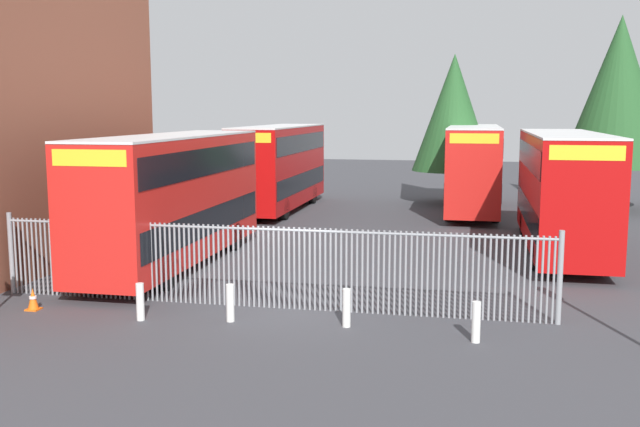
% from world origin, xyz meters
% --- Properties ---
extents(ground_plane, '(100.00, 100.00, 0.00)m').
position_xyz_m(ground_plane, '(0.00, 8.00, 0.00)').
color(ground_plane, '#3D3D42').
extents(palisade_fence, '(15.21, 0.14, 2.35)m').
position_xyz_m(palisade_fence, '(-0.69, 0.00, 1.18)').
color(palisade_fence, gray).
rests_on(palisade_fence, ground).
extents(double_decker_bus_near_gate, '(2.54, 10.81, 4.42)m').
position_xyz_m(double_decker_bus_near_gate, '(-5.15, 4.52, 2.42)').
color(double_decker_bus_near_gate, red).
rests_on(double_decker_bus_near_gate, ground).
extents(double_decker_bus_behind_fence_left, '(2.54, 10.81, 4.42)m').
position_xyz_m(double_decker_bus_behind_fence_left, '(7.94, 9.57, 2.42)').
color(double_decker_bus_behind_fence_left, '#B70C0C').
rests_on(double_decker_bus_behind_fence_left, ground).
extents(double_decker_bus_behind_fence_right, '(2.54, 10.81, 4.42)m').
position_xyz_m(double_decker_bus_behind_fence_right, '(-5.22, 18.54, 2.42)').
color(double_decker_bus_behind_fence_right, '#B70C0C').
rests_on(double_decker_bus_behind_fence_right, ground).
extents(double_decker_bus_far_back, '(2.54, 10.81, 4.42)m').
position_xyz_m(double_decker_bus_far_back, '(4.71, 19.80, 2.42)').
color(double_decker_bus_far_back, red).
rests_on(double_decker_bus_far_back, ground).
extents(bollard_near_left, '(0.20, 0.20, 0.95)m').
position_xyz_m(bollard_near_left, '(-3.39, -1.80, 0.47)').
color(bollard_near_left, silver).
rests_on(bollard_near_left, ground).
extents(bollard_center_front, '(0.20, 0.20, 0.95)m').
position_xyz_m(bollard_center_front, '(-1.14, -1.44, 0.47)').
color(bollard_center_front, silver).
rests_on(bollard_center_front, ground).
extents(bollard_near_right, '(0.20, 0.20, 0.95)m').
position_xyz_m(bollard_near_right, '(1.77, -1.29, 0.47)').
color(bollard_near_right, silver).
rests_on(bollard_near_right, ground).
extents(bollard_far_right, '(0.20, 0.20, 0.95)m').
position_xyz_m(bollard_far_right, '(4.86, -1.85, 0.47)').
color(bollard_far_right, silver).
rests_on(bollard_far_right, ground).
extents(traffic_cone_by_gate, '(0.34, 0.34, 0.59)m').
position_xyz_m(traffic_cone_by_gate, '(-6.59, -1.51, 0.29)').
color(traffic_cone_by_gate, orange).
rests_on(traffic_cone_by_gate, ground).
extents(tree_tall_back, '(5.44, 5.44, 10.06)m').
position_xyz_m(tree_tall_back, '(11.96, 22.24, 6.17)').
color(tree_tall_back, '#4C3823').
rests_on(tree_tall_back, ground).
extents(tree_short_side, '(4.51, 4.51, 8.30)m').
position_xyz_m(tree_short_side, '(3.56, 23.09, 5.08)').
color(tree_short_side, '#4C3823').
rests_on(tree_short_side, ground).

